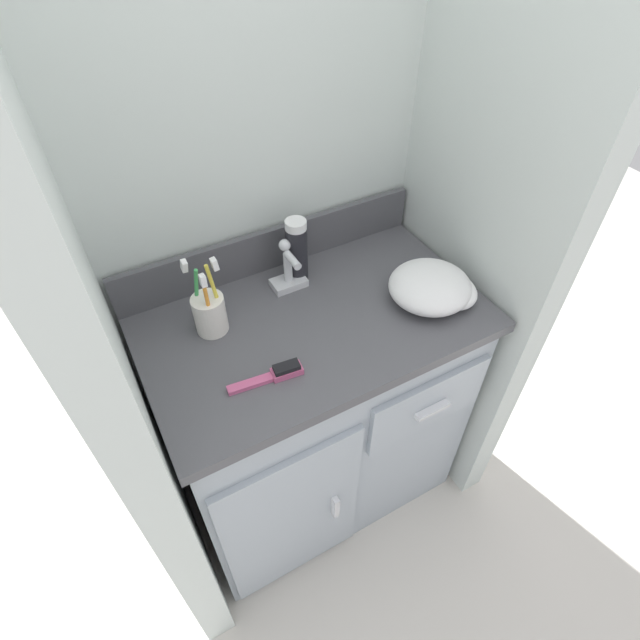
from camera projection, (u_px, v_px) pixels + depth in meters
The scene contains 11 objects.
ground_plane at pixel (317, 480), 1.80m from camera, with size 6.00×6.00×0.00m, color beige.
wall_back at pixel (256, 164), 1.21m from camera, with size 1.02×0.08×2.20m, color silver.
wall_left at pixel (75, 301), 0.86m from camera, with size 0.08×0.58×2.20m, color silver.
wall_right at pixel (488, 170), 1.19m from camera, with size 0.08×0.58×2.20m, color silver.
vanity at pixel (316, 414), 1.50m from camera, with size 0.84×0.51×0.83m.
backsplash at pixel (272, 248), 1.33m from camera, with size 0.84×0.02×0.12m.
sink_faucet at pixel (288, 272), 1.27m from camera, with size 0.09×0.09×0.14m.
toothbrush_cup at pixel (210, 312), 1.16m from camera, with size 0.08×0.09×0.21m.
shaving_cream_can at pixel (297, 251), 1.27m from camera, with size 0.06×0.06×0.18m.
hairbrush at pixel (276, 374), 1.09m from camera, with size 0.17×0.04×0.03m.
hand_towel at pixel (435, 287), 1.25m from camera, with size 0.21×0.20×0.08m.
Camera 1 is at (-0.41, -0.76, 1.69)m, focal length 28.00 mm.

